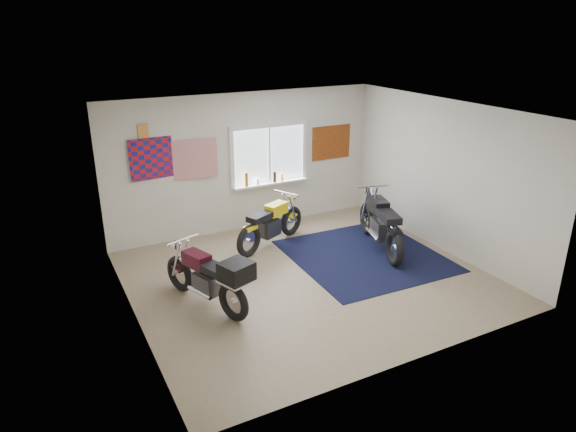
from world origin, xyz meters
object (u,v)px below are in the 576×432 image
navy_rug (365,256)px  black_chrome_bike (381,225)px  yellow_triumph (271,225)px  maroon_tourer (211,278)px

navy_rug → black_chrome_bike: 0.65m
yellow_triumph → black_chrome_bike: bearing=-56.7°
navy_rug → black_chrome_bike: (0.43, 0.15, 0.46)m
yellow_triumph → maroon_tourer: 2.38m
yellow_triumph → maroon_tourer: maroon_tourer is taller
yellow_triumph → black_chrome_bike: 2.01m
black_chrome_bike → maroon_tourer: black_chrome_bike is taller
navy_rug → maroon_tourer: 3.08m
yellow_triumph → maroon_tourer: size_ratio=0.95×
black_chrome_bike → yellow_triumph: bearing=75.2°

